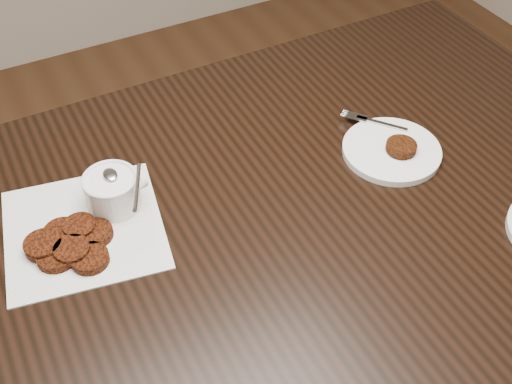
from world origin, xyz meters
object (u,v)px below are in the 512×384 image
at_px(table, 272,328).
at_px(plate_with_patty, 392,148).
at_px(napkin, 84,229).
at_px(sauce_ramekin, 109,178).

height_order(table, plate_with_patty, plate_with_patty).
bearing_deg(table, plate_with_patty, 6.62).
relative_size(napkin, plate_with_patty, 1.39).
distance_m(napkin, sauce_ramekin, 0.10).
relative_size(napkin, sauce_ramekin, 1.99).
xyz_separation_m(table, sauce_ramekin, (-0.25, 0.14, 0.44)).
distance_m(table, sauce_ramekin, 0.53).
distance_m(napkin, plate_with_patty, 0.59).
distance_m(sauce_ramekin, plate_with_patty, 0.54).
bearing_deg(plate_with_patty, table, -173.38).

